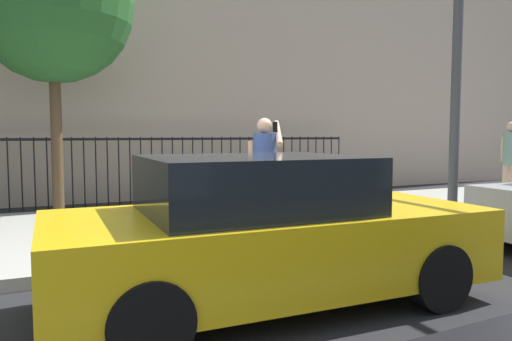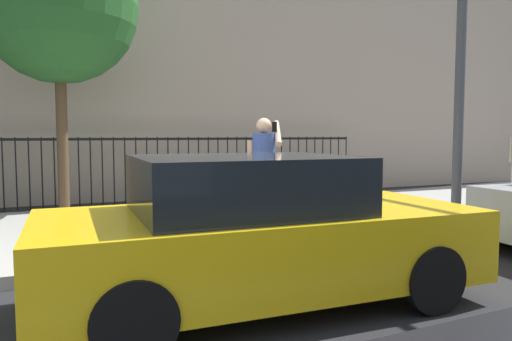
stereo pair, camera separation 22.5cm
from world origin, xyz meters
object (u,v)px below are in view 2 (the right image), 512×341
object	(u,v)px
pedestrian_on_phone	(262,167)
street_bench	(317,183)
street_tree_mid	(58,5)
taxi_yellow	(259,233)

from	to	relation	value
pedestrian_on_phone	street_bench	size ratio (longest dim) A/B	1.09
pedestrian_on_phone	street_bench	xyz separation A→B (m)	(2.18, 2.15, -0.52)
pedestrian_on_phone	street_tree_mid	world-z (taller)	street_tree_mid
pedestrian_on_phone	street_bench	distance (m)	3.11
taxi_yellow	pedestrian_on_phone	xyz separation A→B (m)	(1.01, 2.23, 0.47)
street_bench	street_tree_mid	distance (m)	6.18
street_bench	street_tree_mid	bearing A→B (deg)	162.69
pedestrian_on_phone	taxi_yellow	bearing A→B (deg)	-114.40
street_bench	street_tree_mid	world-z (taller)	street_tree_mid
street_bench	taxi_yellow	bearing A→B (deg)	-126.09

